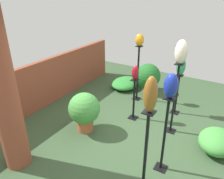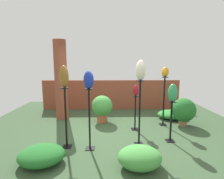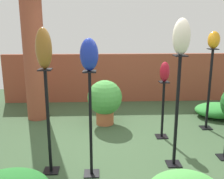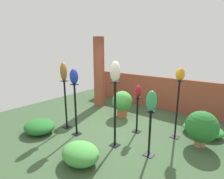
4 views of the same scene
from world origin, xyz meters
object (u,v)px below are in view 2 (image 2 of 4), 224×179
art_vase_ivory (141,70)px  pedestal_jade (171,123)px  pedestal_amber (164,103)px  pedestal_ivory (139,115)px  pedestal_ruby (135,115)px  art_vase_bronze (64,77)px  art_vase_jade (173,93)px  pedestal_cobalt (90,122)px  pedestal_bronze (66,120)px  potted_plant_near_pillar (102,107)px  potted_plant_mid_left (183,110)px  art_vase_amber (165,72)px  brick_pillar (61,80)px  art_vase_ruby (136,90)px  art_vase_cobalt (89,80)px

art_vase_ivory → pedestal_jade: bearing=10.8°
art_vase_ivory → pedestal_amber: bearing=52.8°
pedestal_ivory → pedestal_ruby: size_ratio=1.55×
pedestal_amber → art_vase_bronze: bearing=-152.4°
pedestal_jade → art_vase_jade: bearing=-90.0°
pedestal_cobalt → art_vase_ivory: 1.62m
pedestal_ruby → pedestal_bronze: size_ratio=0.71×
potted_plant_near_pillar → potted_plant_mid_left: size_ratio=1.02×
pedestal_amber → art_vase_amber: 0.96m
brick_pillar → potted_plant_near_pillar: (1.40, -0.40, -0.84)m
art_vase_ruby → brick_pillar: bearing=155.5°
pedestal_bronze → art_vase_cobalt: size_ratio=3.59×
art_vase_bronze → potted_plant_mid_left: size_ratio=0.58×
art_vase_ruby → potted_plant_near_pillar: bearing=145.2°
art_vase_cobalt → potted_plant_mid_left: size_ratio=0.45×
brick_pillar → pedestal_jade: brick_pillar is taller
pedestal_jade → potted_plant_mid_left: 1.33m
pedestal_cobalt → pedestal_amber: 2.59m
brick_pillar → pedestal_amber: bearing=-12.3°
brick_pillar → art_vase_cobalt: 2.52m
art_vase_ivory → art_vase_amber: 1.62m
pedestal_ivory → potted_plant_near_pillar: bearing=120.1°
art_vase_ruby → potted_plant_mid_left: art_vase_ruby is taller
art_vase_amber → potted_plant_mid_left: art_vase_amber is taller
art_vase_jade → art_vase_bronze: size_ratio=0.87×
pedestal_jade → potted_plant_mid_left: pedestal_jade is taller
pedestal_bronze → brick_pillar: bearing=107.0°
pedestal_ivory → art_vase_bronze: 1.92m
pedestal_ruby → art_vase_jade: bearing=-45.4°
pedestal_jade → pedestal_ivory: pedestal_ivory is taller
art_vase_cobalt → art_vase_ivory: art_vase_ivory is taller
pedestal_amber → pedestal_bronze: size_ratio=1.08×
art_vase_ruby → pedestal_ivory: bearing=-92.7°
pedestal_amber → art_vase_bronze: art_vase_bronze is taller
pedestal_cobalt → pedestal_amber: bearing=35.0°
brick_pillar → art_vase_amber: bearing=-12.3°
pedestal_ivory → art_vase_jade: size_ratio=3.56×
pedestal_ruby → art_vase_cobalt: size_ratio=2.56×
brick_pillar → pedestal_jade: 3.75m
pedestal_bronze → potted_plant_near_pillar: (0.75, 1.71, -0.14)m
pedestal_jade → art_vase_ruby: bearing=134.6°
art_vase_cobalt → art_vase_ivory: (1.14, 0.20, 0.19)m
art_vase_ivory → potted_plant_near_pillar: 2.25m
brick_pillar → art_vase_ruby: 2.62m
art_vase_ruby → pedestal_amber: bearing=21.0°
pedestal_ruby → art_vase_amber: size_ratio=3.27×
art_vase_cobalt → art_vase_amber: 2.59m
pedestal_jade → art_vase_amber: size_ratio=3.32×
pedestal_ruby → art_vase_ruby: art_vase_ruby is taller
brick_pillar → art_vase_amber: (3.31, -0.72, 0.31)m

